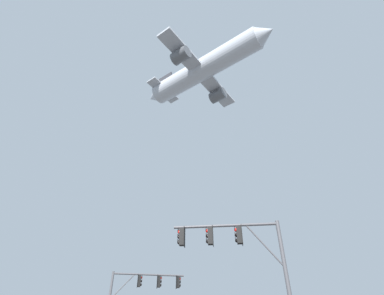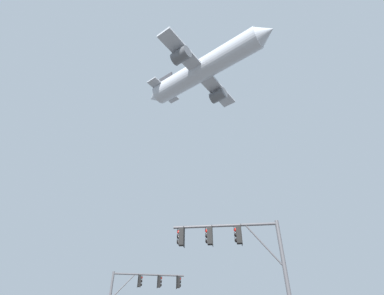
% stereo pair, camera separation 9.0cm
% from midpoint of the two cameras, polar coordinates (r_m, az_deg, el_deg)
% --- Properties ---
extents(signal_pole_near, '(5.57, 1.22, 6.61)m').
position_cam_midpoint_polar(signal_pole_near, '(15.43, 9.59, -20.09)').
color(signal_pole_near, '#4C4C51').
rests_on(signal_pole_near, ground).
extents(signal_pole_far, '(6.09, 1.00, 6.12)m').
position_cam_midpoint_polar(signal_pole_far, '(26.61, -10.27, -26.59)').
color(signal_pole_far, '#4C4C51').
rests_on(signal_pole_far, ground).
extents(airplane, '(21.25, 18.68, 6.88)m').
position_cam_midpoint_polar(airplane, '(49.79, 2.43, 15.57)').
color(airplane, '#B7BCC6').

